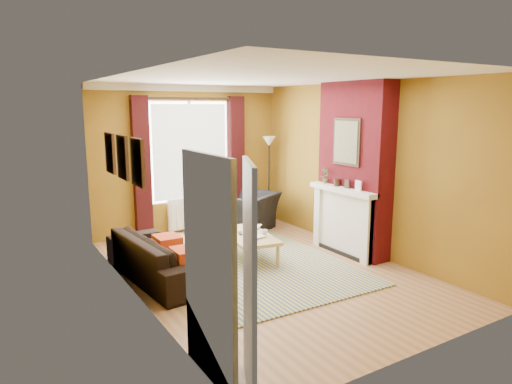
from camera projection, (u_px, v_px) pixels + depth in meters
ground at (265, 270)px, 6.80m from camera, size 5.50×5.50×0.00m
room_walls at (290, 173)px, 7.10m from camera, size 3.82×5.54×2.83m
striped_rug at (250, 263)px, 7.09m from camera, size 2.65×3.62×0.02m
sofa at (160, 256)px, 6.47m from camera, size 1.02×2.19×0.62m
armchair at (246, 212)px, 8.88m from camera, size 1.49×1.44×0.75m
coffee_table at (248, 237)px, 7.21m from camera, size 0.82×1.35×0.42m
wicker_stool at (232, 217)px, 9.05m from camera, size 0.44×0.44×0.47m
floor_lamp at (269, 155)px, 9.25m from camera, size 0.31×0.31×1.81m
book_a at (249, 237)px, 6.96m from camera, size 0.28×0.34×0.03m
book_b at (248, 226)px, 7.63m from camera, size 0.36×0.35×0.02m
mug at (264, 233)px, 7.10m from camera, size 0.10×0.10×0.10m
tv_remote at (240, 233)px, 7.20m from camera, size 0.11×0.18×0.02m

